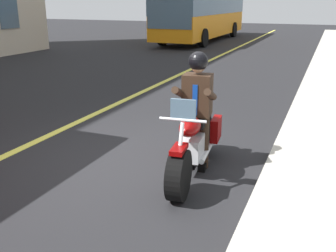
# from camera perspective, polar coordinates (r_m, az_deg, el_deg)

# --- Properties ---
(ground_plane) EXTENTS (80.00, 80.00, 0.00)m
(ground_plane) POSITION_cam_1_polar(r_m,az_deg,el_deg) (6.15, -5.30, -5.15)
(ground_plane) COLOR black
(lane_center_stripe) EXTENTS (60.00, 0.16, 0.01)m
(lane_center_stripe) POSITION_cam_1_polar(r_m,az_deg,el_deg) (7.25, -19.43, -2.44)
(lane_center_stripe) COLOR #E5DB4C
(lane_center_stripe) RESTS_ON ground_plane
(motorcycle_main) EXTENTS (2.22, 0.76, 1.26)m
(motorcycle_main) POSITION_cam_1_polar(r_m,az_deg,el_deg) (5.59, 3.79, -2.55)
(motorcycle_main) COLOR black
(motorcycle_main) RESTS_ON ground_plane
(rider_main) EXTENTS (0.67, 0.60, 1.74)m
(rider_main) POSITION_cam_1_polar(r_m,az_deg,el_deg) (5.59, 4.30, 3.72)
(rider_main) COLOR black
(rider_main) RESTS_ON ground_plane
(bus_near) EXTENTS (11.05, 2.70, 3.30)m
(bus_near) POSITION_cam_1_polar(r_m,az_deg,el_deg) (25.13, 5.20, 16.70)
(bus_near) COLOR orange
(bus_near) RESTS_ON ground_plane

